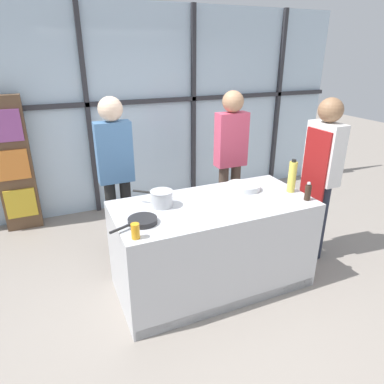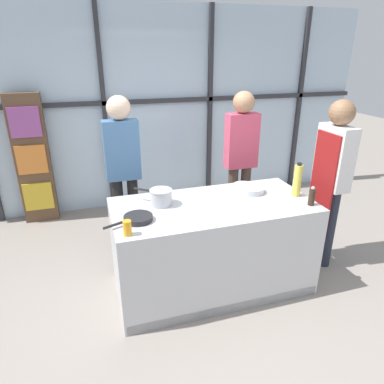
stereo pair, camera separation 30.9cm
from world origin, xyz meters
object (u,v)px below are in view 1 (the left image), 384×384
at_px(mixing_bowl, 247,187).
at_px(spectator_center_left, 231,153).
at_px(saucepan, 161,198).
at_px(chef, 321,169).
at_px(oil_bottle, 292,177).
at_px(white_plate, 239,183).
at_px(pepper_grinder, 308,192).
at_px(frying_pan, 142,221).
at_px(spectator_far_left, 115,166).
at_px(juice_glass_near, 135,231).

bearing_deg(mixing_bowl, spectator_center_left, 72.62).
bearing_deg(saucepan, chef, -2.26).
relative_size(chef, oil_bottle, 5.32).
xyz_separation_m(white_plate, oil_bottle, (0.36, -0.38, 0.15)).
distance_m(spectator_center_left, pepper_grinder, 1.23).
bearing_deg(pepper_grinder, frying_pan, 174.17).
relative_size(spectator_far_left, mixing_bowl, 6.91).
height_order(chef, mixing_bowl, chef).
bearing_deg(spectator_center_left, juice_glass_near, 39.94).
xyz_separation_m(frying_pan, mixing_bowl, (1.17, 0.28, 0.01)).
bearing_deg(juice_glass_near, oil_bottle, 9.76).
bearing_deg(chef, spectator_center_left, 34.40).
bearing_deg(pepper_grinder, spectator_center_left, 96.38).
relative_size(white_plate, juice_glass_near, 1.98).
distance_m(saucepan, pepper_grinder, 1.36).
relative_size(saucepan, juice_glass_near, 2.70).
distance_m(spectator_far_left, mixing_bowl, 1.40).
height_order(spectator_center_left, mixing_bowl, spectator_center_left).
bearing_deg(pepper_grinder, mixing_bowl, 131.06).
distance_m(chef, oil_bottle, 0.49).
bearing_deg(frying_pan, juice_glass_near, -116.94).
bearing_deg(spectator_center_left, spectator_far_left, 0.00).
bearing_deg(spectator_center_left, pepper_grinder, 96.38).
bearing_deg(saucepan, white_plate, 12.08).
distance_m(chef, frying_pan, 2.03).
relative_size(spectator_center_left, pepper_grinder, 9.82).
bearing_deg(spectator_far_left, oil_bottle, 146.93).
relative_size(frying_pan, juice_glass_near, 3.45).
distance_m(frying_pan, oil_bottle, 1.55).
relative_size(spectator_far_left, spectator_center_left, 1.00).
relative_size(spectator_far_left, frying_pan, 4.32).
height_order(saucepan, juice_glass_near, saucepan).
distance_m(frying_pan, pepper_grinder, 1.56).
bearing_deg(white_plate, pepper_grinder, -58.50).
distance_m(white_plate, juice_glass_near, 1.45).
bearing_deg(oil_bottle, spectator_center_left, 97.27).
distance_m(white_plate, oil_bottle, 0.55).
bearing_deg(frying_pan, oil_bottle, 2.60).
relative_size(saucepan, pepper_grinder, 1.78).
height_order(white_plate, mixing_bowl, mixing_bowl).
xyz_separation_m(saucepan, juice_glass_near, (-0.36, -0.47, -0.02)).
relative_size(oil_bottle, pepper_grinder, 1.84).
height_order(chef, juice_glass_near, chef).
height_order(chef, saucepan, chef).
bearing_deg(frying_pan, pepper_grinder, -5.83).
height_order(frying_pan, oil_bottle, oil_bottle).
distance_m(chef, saucepan, 1.77).
bearing_deg(oil_bottle, pepper_grinder, -87.50).
xyz_separation_m(mixing_bowl, juice_glass_near, (-1.28, -0.49, 0.03)).
height_order(white_plate, oil_bottle, oil_bottle).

